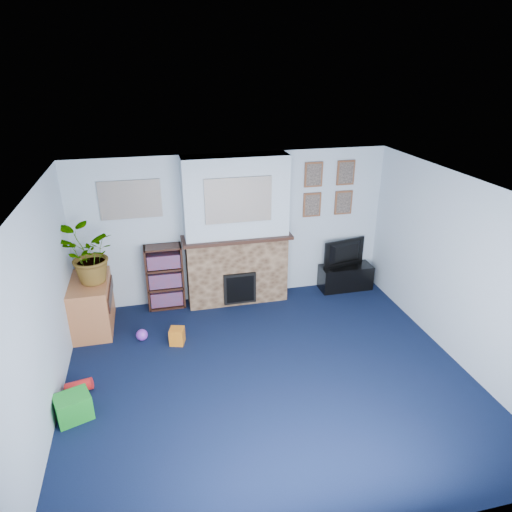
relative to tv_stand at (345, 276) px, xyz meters
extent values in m
cube|color=black|center=(-1.91, -2.03, -0.23)|extent=(5.00, 4.50, 0.01)
cube|color=white|center=(-1.91, -2.03, 2.17)|extent=(5.00, 4.50, 0.01)
cube|color=#AABCCE|center=(-1.91, 0.22, 0.97)|extent=(5.00, 0.04, 2.40)
cube|color=#AABCCE|center=(-1.91, -4.28, 0.97)|extent=(5.00, 0.04, 2.40)
cube|color=#AABCCE|center=(-4.41, -2.03, 0.97)|extent=(0.04, 4.50, 2.40)
cube|color=#AABCCE|center=(0.59, -2.03, 0.97)|extent=(0.04, 4.50, 2.40)
cube|color=brown|center=(-1.91, 0.02, 0.33)|extent=(1.60, 0.40, 1.10)
cube|color=brown|center=(-1.91, 0.02, 1.52)|extent=(1.60, 0.40, 1.30)
cube|color=brown|center=(-1.91, -0.01, 0.90)|extent=(1.72, 0.50, 0.05)
cube|color=brown|center=(-1.91, -0.19, 0.10)|extent=(0.52, 0.08, 0.52)
cube|color=brown|center=(-1.91, -0.23, 0.10)|extent=(0.44, 0.02, 0.44)
cube|color=gray|center=(-1.91, -0.19, 1.55)|extent=(1.00, 0.03, 0.68)
cube|color=gray|center=(-3.46, 0.21, 1.55)|extent=(0.90, 0.03, 0.58)
cube|color=brown|center=(-0.61, 0.20, 1.77)|extent=(0.30, 0.03, 0.40)
cube|color=brown|center=(-0.06, 0.20, 1.77)|extent=(0.30, 0.03, 0.40)
cube|color=brown|center=(-0.61, 0.20, 1.27)|extent=(0.30, 0.03, 0.40)
cube|color=brown|center=(-0.06, 0.20, 1.27)|extent=(0.30, 0.03, 0.40)
cube|color=black|center=(0.00, 0.00, 0.00)|extent=(0.89, 0.38, 0.42)
imported|color=black|center=(0.00, 0.02, 0.42)|extent=(0.79, 0.26, 0.45)
cube|color=black|center=(-3.06, 0.20, 0.30)|extent=(0.58, 0.02, 1.05)
cube|color=black|center=(-3.33, 0.07, 0.30)|extent=(0.03, 0.28, 1.05)
cube|color=black|center=(-2.78, 0.07, 0.30)|extent=(0.03, 0.28, 1.05)
cube|color=black|center=(-3.06, 0.07, -0.21)|extent=(0.56, 0.28, 0.03)
cube|color=black|center=(-3.06, 0.07, 0.12)|extent=(0.56, 0.28, 0.03)
cube|color=black|center=(-3.06, 0.07, 0.46)|extent=(0.56, 0.28, 0.03)
cube|color=black|center=(-3.06, 0.07, 0.81)|extent=(0.56, 0.28, 0.03)
cube|color=black|center=(-3.06, 0.06, -0.05)|extent=(0.50, 0.22, 0.24)
cube|color=black|center=(-3.06, 0.06, 0.28)|extent=(0.50, 0.22, 0.24)
cube|color=black|center=(-3.06, 0.06, 0.59)|extent=(0.50, 0.22, 0.22)
cube|color=#AE6237|center=(-4.15, -0.32, 0.12)|extent=(0.55, 0.98, 0.76)
imported|color=#26661E|center=(-4.10, -0.37, 0.95)|extent=(0.84, 0.76, 0.82)
cube|color=gold|center=(-1.96, -0.03, 1.00)|extent=(0.10, 0.06, 0.13)
cylinder|color=#B2BFC6|center=(-1.53, -0.03, 1.01)|extent=(0.05, 0.05, 0.17)
sphere|color=gray|center=(-2.39, -0.03, 0.99)|extent=(0.13, 0.13, 0.13)
cylinder|color=orange|center=(-1.28, -0.03, 0.99)|extent=(0.06, 0.06, 0.13)
cube|color=#198C26|center=(-4.21, -2.23, -0.08)|extent=(0.45, 0.40, 0.30)
sphere|color=purple|center=(-3.46, -0.83, -0.14)|extent=(0.16, 0.16, 0.16)
cube|color=orange|center=(-2.98, -1.03, -0.12)|extent=(0.24, 0.24, 0.23)
cylinder|color=red|center=(-4.21, -1.78, -0.15)|extent=(0.33, 0.15, 0.19)
camera|label=1|loc=(-3.15, -6.56, 3.47)|focal=32.00mm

